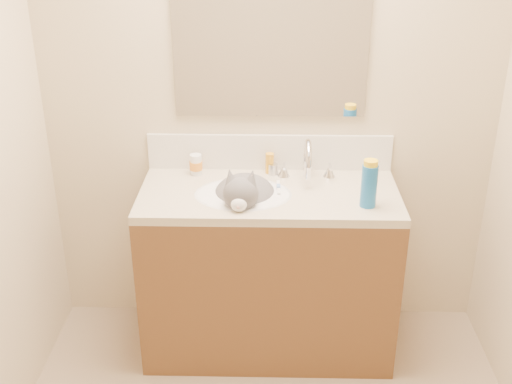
{
  "coord_description": "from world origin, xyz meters",
  "views": [
    {
      "loc": [
        -0.0,
        -1.7,
        2.12
      ],
      "look_at": [
        -0.06,
        0.92,
        0.88
      ],
      "focal_mm": 45.0,
      "sensor_mm": 36.0,
      "label": 1
    }
  ],
  "objects_px": {
    "basin": "(243,208)",
    "spray_can": "(369,186)",
    "silver_jar": "(273,169)",
    "vanity_cabinet": "(268,274)",
    "pill_bottle": "(196,164)",
    "amber_bottle": "(270,163)",
    "cat": "(244,198)",
    "faucet": "(307,163)"
  },
  "relations": [
    {
      "from": "amber_bottle",
      "to": "spray_can",
      "type": "relative_size",
      "value": 0.53
    },
    {
      "from": "basin",
      "to": "spray_can",
      "type": "bearing_deg",
      "value": -11.06
    },
    {
      "from": "cat",
      "to": "pill_bottle",
      "type": "bearing_deg",
      "value": 143.25
    },
    {
      "from": "faucet",
      "to": "amber_bottle",
      "type": "height_order",
      "value": "faucet"
    },
    {
      "from": "cat",
      "to": "spray_can",
      "type": "distance_m",
      "value": 0.57
    },
    {
      "from": "silver_jar",
      "to": "cat",
      "type": "bearing_deg",
      "value": -121.29
    },
    {
      "from": "pill_bottle",
      "to": "cat",
      "type": "bearing_deg",
      "value": -41.11
    },
    {
      "from": "vanity_cabinet",
      "to": "spray_can",
      "type": "bearing_deg",
      "value": -17.67
    },
    {
      "from": "faucet",
      "to": "basin",
      "type": "bearing_deg",
      "value": -150.88
    },
    {
      "from": "spray_can",
      "to": "basin",
      "type": "bearing_deg",
      "value": 168.94
    },
    {
      "from": "basin",
      "to": "amber_bottle",
      "type": "xyz_separation_m",
      "value": [
        0.12,
        0.24,
        0.12
      ]
    },
    {
      "from": "vanity_cabinet",
      "to": "faucet",
      "type": "distance_m",
      "value": 0.58
    },
    {
      "from": "pill_bottle",
      "to": "faucet",
      "type": "bearing_deg",
      "value": -5.77
    },
    {
      "from": "vanity_cabinet",
      "to": "cat",
      "type": "distance_m",
      "value": 0.44
    },
    {
      "from": "amber_bottle",
      "to": "spray_can",
      "type": "bearing_deg",
      "value": -39.17
    },
    {
      "from": "faucet",
      "to": "silver_jar",
      "type": "height_order",
      "value": "faucet"
    },
    {
      "from": "pill_bottle",
      "to": "silver_jar",
      "type": "distance_m",
      "value": 0.38
    },
    {
      "from": "basin",
      "to": "amber_bottle",
      "type": "height_order",
      "value": "amber_bottle"
    },
    {
      "from": "cat",
      "to": "spray_can",
      "type": "relative_size",
      "value": 2.23
    },
    {
      "from": "faucet",
      "to": "amber_bottle",
      "type": "xyz_separation_m",
      "value": [
        -0.18,
        0.08,
        -0.04
      ]
    },
    {
      "from": "spray_can",
      "to": "faucet",
      "type": "bearing_deg",
      "value": 132.67
    },
    {
      "from": "cat",
      "to": "basin",
      "type": "bearing_deg",
      "value": -119.41
    },
    {
      "from": "silver_jar",
      "to": "vanity_cabinet",
      "type": "bearing_deg",
      "value": -95.41
    },
    {
      "from": "amber_bottle",
      "to": "basin",
      "type": "bearing_deg",
      "value": -116.29
    },
    {
      "from": "basin",
      "to": "silver_jar",
      "type": "xyz_separation_m",
      "value": [
        0.14,
        0.23,
        0.1
      ]
    },
    {
      "from": "cat",
      "to": "amber_bottle",
      "type": "height_order",
      "value": "cat"
    },
    {
      "from": "basin",
      "to": "faucet",
      "type": "distance_m",
      "value": 0.38
    },
    {
      "from": "vanity_cabinet",
      "to": "amber_bottle",
      "type": "height_order",
      "value": "amber_bottle"
    },
    {
      "from": "cat",
      "to": "silver_jar",
      "type": "bearing_deg",
      "value": 63.07
    },
    {
      "from": "basin",
      "to": "pill_bottle",
      "type": "xyz_separation_m",
      "value": [
        -0.24,
        0.22,
        0.12
      ]
    },
    {
      "from": "basin",
      "to": "silver_jar",
      "type": "distance_m",
      "value": 0.28
    },
    {
      "from": "basin",
      "to": "spray_can",
      "type": "relative_size",
      "value": 2.34
    },
    {
      "from": "basin",
      "to": "spray_can",
      "type": "distance_m",
      "value": 0.59
    },
    {
      "from": "pill_bottle",
      "to": "basin",
      "type": "bearing_deg",
      "value": -42.93
    },
    {
      "from": "amber_bottle",
      "to": "cat",
      "type": "bearing_deg",
      "value": -115.99
    },
    {
      "from": "faucet",
      "to": "pill_bottle",
      "type": "xyz_separation_m",
      "value": [
        -0.54,
        0.05,
        -0.03
      ]
    },
    {
      "from": "vanity_cabinet",
      "to": "spray_can",
      "type": "xyz_separation_m",
      "value": [
        0.43,
        -0.14,
        0.55
      ]
    },
    {
      "from": "vanity_cabinet",
      "to": "amber_bottle",
      "type": "xyz_separation_m",
      "value": [
        0.0,
        0.21,
        0.5
      ]
    },
    {
      "from": "cat",
      "to": "spray_can",
      "type": "bearing_deg",
      "value": -7.67
    },
    {
      "from": "pill_bottle",
      "to": "vanity_cabinet",
      "type": "bearing_deg",
      "value": -28.13
    },
    {
      "from": "silver_jar",
      "to": "basin",
      "type": "bearing_deg",
      "value": -121.39
    },
    {
      "from": "vanity_cabinet",
      "to": "faucet",
      "type": "xyz_separation_m",
      "value": [
        0.18,
        0.14,
        0.54
      ]
    }
  ]
}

